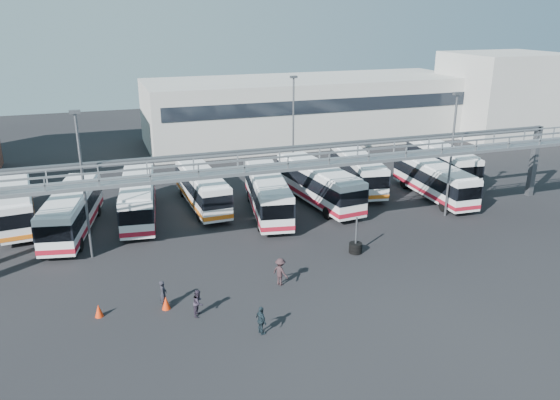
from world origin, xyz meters
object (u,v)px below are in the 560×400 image
object	(u,v)px
bus_0	(16,203)
cone_left	(99,311)
light_pole_left	(83,178)
pedestrian_c	(280,272)
bus_4	(267,193)
bus_2	(138,198)
cone_right	(166,303)
bus_8	(441,161)
pedestrian_a	(163,294)
light_pole_back	(293,121)
bus_3	(202,187)
bus_1	(72,210)
pedestrian_b	(198,303)
tire_stack	(356,247)
bus_6	(357,169)
light_pole_mid	(452,149)
pedestrian_d	(261,320)
bus_5	(319,183)
bus_7	(434,179)

from	to	relation	value
bus_0	cone_left	xyz separation A→B (m)	(5.67, -16.78, -1.40)
light_pole_left	pedestrian_c	size ratio (longest dim) A/B	5.76
light_pole_left	cone_left	distance (m)	9.91
bus_4	cone_left	size ratio (longest dim) A/B	15.28
bus_2	cone_right	distance (m)	15.28
bus_8	pedestrian_a	size ratio (longest dim) A/B	6.82
light_pole_back	bus_3	distance (m)	12.97
bus_1	pedestrian_b	distance (m)	16.51
bus_0	pedestrian_c	bearing A→B (deg)	-51.21
light_pole_left	tire_stack	world-z (taller)	light_pole_left
bus_2	bus_6	bearing A→B (deg)	11.86
bus_2	pedestrian_b	bearing A→B (deg)	-77.45
light_pole_mid	tire_stack	xyz separation A→B (m)	(-10.43, -4.29, -5.28)
bus_8	pedestrian_d	world-z (taller)	bus_8
bus_2	bus_5	distance (m)	15.35
bus_1	cone_left	size ratio (longest dim) A/B	15.17
bus_5	bus_7	distance (m)	10.70
light_pole_left	pedestrian_b	xyz separation A→B (m)	(5.52, -9.98, -4.95)
bus_7	pedestrian_d	bearing A→B (deg)	-140.61
bus_2	bus_4	size ratio (longest dim) A/B	0.98
cone_left	bus_1	bearing A→B (deg)	96.10
bus_6	bus_2	bearing A→B (deg)	-165.36
bus_2	bus_8	bearing A→B (deg)	10.27
pedestrian_b	cone_left	bearing A→B (deg)	102.21
pedestrian_b	cone_right	world-z (taller)	pedestrian_b
bus_0	bus_3	size ratio (longest dim) A/B	1.00
bus_5	cone_left	world-z (taller)	bus_5
light_pole_back	bus_8	world-z (taller)	light_pole_back
cone_left	cone_right	bearing A→B (deg)	-5.91
light_pole_left	bus_6	bearing A→B (deg)	18.84
bus_0	bus_6	size ratio (longest dim) A/B	0.96
bus_7	cone_left	xyz separation A→B (m)	(-29.42, -11.62, -1.41)
tire_stack	pedestrian_d	bearing A→B (deg)	-140.60
bus_8	pedestrian_c	distance (m)	28.20
bus_6	tire_stack	world-z (taller)	bus_6
bus_3	bus_6	distance (m)	15.17
pedestrian_b	cone_left	world-z (taller)	pedestrian_b
bus_7	pedestrian_d	size ratio (longest dim) A/B	6.71
bus_7	pedestrian_a	xyz separation A→B (m)	(-25.86, -11.73, -0.95)
pedestrian_c	tire_stack	world-z (taller)	tire_stack
light_pole_mid	bus_6	bearing A→B (deg)	110.68
light_pole_left	bus_8	world-z (taller)	light_pole_left
light_pole_back	cone_left	world-z (taller)	light_pole_back
bus_1	bus_0	bearing A→B (deg)	152.73
bus_8	pedestrian_b	bearing A→B (deg)	-140.61
bus_0	pedestrian_a	world-z (taller)	bus_0
bus_4	cone_left	xyz separation A→B (m)	(-13.88, -12.52, -1.51)
bus_7	pedestrian_b	xyz separation A→B (m)	(-24.13, -13.27, -1.01)
pedestrian_a	cone_left	bearing A→B (deg)	100.50
tire_stack	cone_left	bearing A→B (deg)	-170.04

